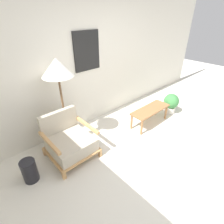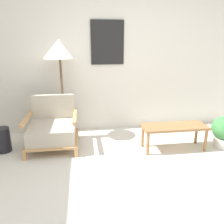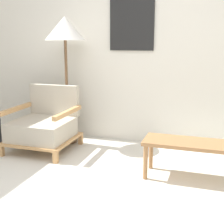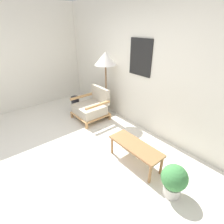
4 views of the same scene
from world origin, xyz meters
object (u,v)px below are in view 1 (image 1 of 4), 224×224
object	(u,v)px
coffee_table	(150,111)
potted_plant	(171,103)
floor_lamp	(57,70)
vase	(30,171)
armchair	(70,141)

from	to	relation	value
coffee_table	potted_plant	xyz separation A→B (m)	(0.77, -0.05, -0.05)
floor_lamp	vase	bearing A→B (deg)	-154.66
coffee_table	armchair	bearing A→B (deg)	169.70
armchair	potted_plant	size ratio (longest dim) A/B	1.53
armchair	coffee_table	world-z (taller)	armchair
floor_lamp	coffee_table	bearing A→B (deg)	-22.40
floor_lamp	coffee_table	world-z (taller)	floor_lamp
floor_lamp	vase	distance (m)	1.56
floor_lamp	potted_plant	distance (m)	2.78
floor_lamp	vase	world-z (taller)	floor_lamp
vase	potted_plant	world-z (taller)	potted_plant
coffee_table	potted_plant	size ratio (longest dim) A/B	1.94
floor_lamp	vase	size ratio (longest dim) A/B	4.37
armchair	vase	size ratio (longest dim) A/B	2.08
armchair	vase	xyz separation A→B (m)	(-0.72, -0.06, -0.12)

